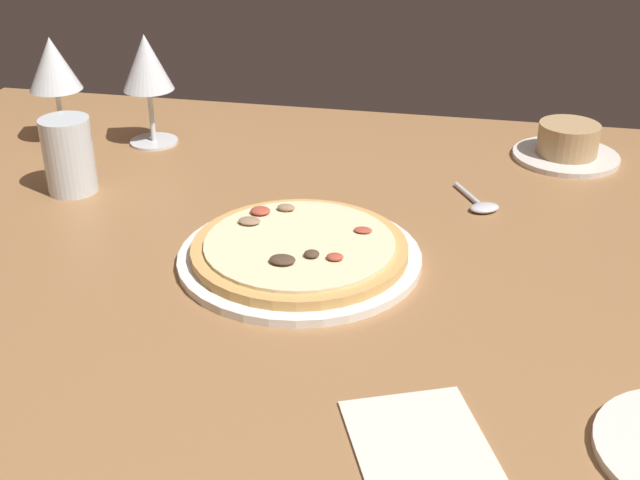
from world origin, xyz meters
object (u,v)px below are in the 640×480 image
object	(u,v)px
wine_glass_far	(147,67)
water_glass	(69,160)
wine_glass_near	(53,66)
paper_menu	(434,477)
pizza_main	(300,251)
spoon	(480,204)
ramekin_on_saucer	(567,145)

from	to	relation	value
wine_glass_far	water_glass	distance (cm)	21.53
wine_glass_near	paper_menu	xyz separation A→B (cm)	(63.85, -63.38, -11.92)
wine_glass_far	paper_menu	bearing A→B (deg)	-52.91
pizza_main	wine_glass_near	bearing A→B (deg)	145.87
spoon	ramekin_on_saucer	bearing A→B (deg)	58.93
ramekin_on_saucer	wine_glass_near	bearing A→B (deg)	-174.09
paper_menu	water_glass	bearing A→B (deg)	116.80
paper_menu	pizza_main	bearing A→B (deg)	96.68
pizza_main	ramekin_on_saucer	distance (cm)	50.71
wine_glass_near	wine_glass_far	bearing A→B (deg)	7.90
pizza_main	wine_glass_far	xyz separation A→B (cm)	(-31.18, 32.90, 11.08)
wine_glass_far	pizza_main	bearing A→B (deg)	-46.54
pizza_main	wine_glass_near	xyz separation A→B (cm)	(-45.60, 30.90, 10.86)
wine_glass_near	water_glass	size ratio (longest dim) A/B	1.59
wine_glass_near	water_glass	xyz separation A→B (cm)	(10.41, -17.68, -7.56)
wine_glass_far	wine_glass_near	bearing A→B (deg)	-172.10
wine_glass_far	water_glass	bearing A→B (deg)	-101.51
ramekin_on_saucer	wine_glass_far	xyz separation A→B (cm)	(-63.60, -6.08, 10.07)
water_glass	wine_glass_near	bearing A→B (deg)	120.49
pizza_main	wine_glass_near	size ratio (longest dim) A/B	1.72
ramekin_on_saucer	wine_glass_far	world-z (taller)	wine_glass_far
ramekin_on_saucer	water_glass	distance (cm)	72.39
ramekin_on_saucer	paper_menu	xyz separation A→B (cm)	(-14.17, -71.46, -2.06)
wine_glass_near	paper_menu	size ratio (longest dim) A/B	0.80
wine_glass_far	spoon	world-z (taller)	wine_glass_far
ramekin_on_saucer	wine_glass_far	size ratio (longest dim) A/B	0.92
wine_glass_near	ramekin_on_saucer	bearing A→B (deg)	5.91
water_glass	paper_menu	xyz separation A→B (cm)	(53.44, -45.70, -4.36)
wine_glass_far	spoon	distance (cm)	54.65
wine_glass_far	paper_menu	xyz separation A→B (cm)	(49.43, -65.38, -12.14)
spoon	wine_glass_far	bearing A→B (deg)	164.74
wine_glass_near	spoon	xyz separation A→B (cm)	(65.89, -12.04, -11.61)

